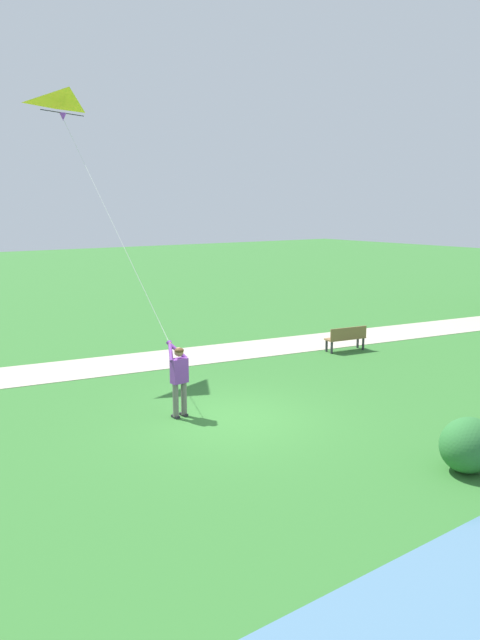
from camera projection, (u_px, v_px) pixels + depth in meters
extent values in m
plane|color=#33702D|center=(232.00, 419.00, 14.07)|extent=(120.00, 120.00, 0.00)
cube|color=#B7AD99|center=(183.00, 357.00, 19.89)|extent=(7.84, 31.94, 0.02)
cube|color=#232328|center=(176.00, 417.00, 14.14)|extent=(0.25, 0.13, 0.06)
cylinder|color=slate|center=(176.00, 400.00, 14.05)|extent=(0.14, 0.14, 0.82)
cube|color=#232328|center=(184.00, 414.00, 14.29)|extent=(0.25, 0.13, 0.06)
cylinder|color=slate|center=(184.00, 398.00, 14.20)|extent=(0.14, 0.14, 0.82)
cube|color=#753899|center=(179.00, 371.00, 13.99)|extent=(0.25, 0.42, 0.60)
sphere|color=#996B4C|center=(179.00, 352.00, 13.90)|extent=(0.22, 0.22, 0.22)
ellipsoid|color=#4C3319|center=(179.00, 350.00, 13.88)|extent=(0.24, 0.24, 0.13)
cylinder|color=#753899|center=(171.00, 351.00, 14.02)|extent=(0.54, 0.31, 0.43)
cylinder|color=#753899|center=(177.00, 350.00, 14.13)|extent=(0.51, 0.38, 0.43)
sphere|color=#996B4C|center=(170.00, 344.00, 14.17)|extent=(0.10, 0.10, 0.10)
pyramid|color=yellow|center=(70.00, 103.00, 16.88)|extent=(1.21, 1.75, 0.56)
cone|color=purple|center=(63.00, 117.00, 17.15)|extent=(0.25, 0.25, 0.22)
cylinder|color=black|center=(63.00, 113.00, 17.13)|extent=(0.51, 1.45, 0.02)
cylinder|color=silver|center=(111.00, 221.00, 15.67)|extent=(5.42, 0.44, 5.80)
cube|color=olive|center=(345.00, 338.00, 20.72)|extent=(0.69, 1.55, 0.05)
cube|color=olive|center=(349.00, 333.00, 20.51)|extent=(0.30, 1.48, 0.40)
cube|color=#2D2D33|center=(327.00, 345.00, 20.62)|extent=(0.07, 0.07, 0.45)
cube|color=#2D2D33|center=(332.00, 347.00, 20.33)|extent=(0.07, 0.07, 0.45)
cube|color=#2D2D33|center=(358.00, 342.00, 21.19)|extent=(0.07, 0.07, 0.45)
cube|color=#2D2D33|center=(363.00, 344.00, 20.90)|extent=(0.07, 0.07, 0.45)
ellipsoid|color=#2D7033|center=(469.00, 445.00, 11.19)|extent=(1.03, 1.19, 1.06)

